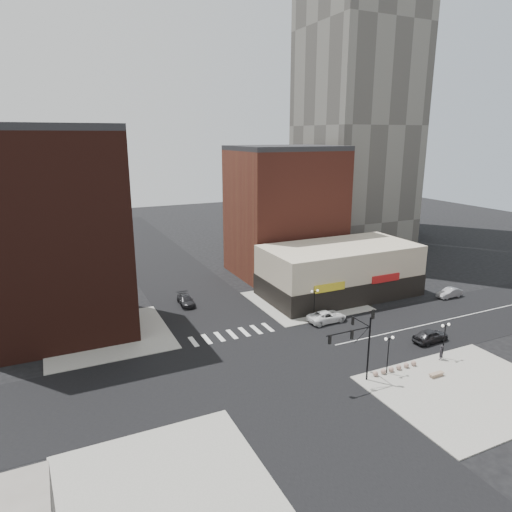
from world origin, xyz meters
TOP-DOWN VIEW (x-y plane):
  - ground at (0.00, 0.00)m, footprint 240.00×240.00m
  - road_ew at (0.00, 0.00)m, footprint 200.00×14.00m
  - road_ns at (0.00, 0.00)m, footprint 14.00×200.00m
  - sidewalk_nw at (-14.50, 14.50)m, footprint 15.00×15.00m
  - sidewalk_ne at (14.50, 14.50)m, footprint 15.00×15.00m
  - sidewalk_se at (16.00, -14.00)m, footprint 18.00×14.00m
  - sidewalk_sw at (-14.50, -14.50)m, footprint 15.00×15.00m
  - building_nw at (-19.00, 18.50)m, footprint 16.00×15.00m
  - building_ne_midrise at (19.00, 29.50)m, footprint 18.00×15.00m
  - tower_near at (40.00, 38.00)m, footprint 20.00×20.00m
  - tower_far at (60.00, 56.00)m, footprint 18.00×18.00m
  - building_ne_row at (21.00, 15.00)m, footprint 24.20×12.20m
  - traffic_signal at (7.24, -7.83)m, footprint 5.59×3.09m
  - street_lamp_se_a at (11.00, -8.00)m, footprint 1.22×0.32m
  - street_lamp_se_b at (19.00, -8.00)m, footprint 1.22×0.32m
  - street_lamp_ne at (12.00, 8.00)m, footprint 1.22×0.32m
  - bollard_row at (12.12, -8.00)m, footprint 5.81×0.56m
  - white_suv at (13.11, 6.50)m, footprint 5.59×2.70m
  - dark_sedan_east at (21.08, -4.14)m, footprint 4.82×2.14m
  - silver_sedan at (35.90, 6.50)m, footprint 4.42×1.69m
  - dark_sedan_north at (-2.34, 20.84)m, footprint 2.23×5.01m
  - pedestrian at (18.51, -8.20)m, footprint 0.73×0.60m
  - stone_bench at (15.22, -10.79)m, footprint 1.70×0.53m

SIDE VIEW (x-z plane):
  - ground at x=0.00m, z-range 0.00..0.00m
  - road_ew at x=0.00m, z-range 0.00..0.02m
  - road_ns at x=0.00m, z-range 0.00..0.02m
  - sidewalk_nw at x=-14.50m, z-range 0.00..0.12m
  - sidewalk_ne at x=14.50m, z-range 0.00..0.12m
  - sidewalk_se at x=16.00m, z-range 0.00..0.12m
  - sidewalk_sw at x=-14.50m, z-range 0.00..0.12m
  - stone_bench at x=15.22m, z-range 0.13..0.53m
  - bollard_row at x=12.12m, z-range 0.12..0.68m
  - dark_sedan_north at x=-2.34m, z-range 0.00..1.43m
  - silver_sedan at x=35.90m, z-range 0.00..1.44m
  - white_suv at x=13.11m, z-range 0.00..1.53m
  - dark_sedan_east at x=21.08m, z-range 0.00..1.61m
  - pedestrian at x=18.51m, z-range 0.12..1.84m
  - street_lamp_se_a at x=11.00m, z-range 1.21..5.37m
  - street_lamp_se_b at x=19.00m, z-range 1.21..5.37m
  - street_lamp_ne at x=12.00m, z-range 1.21..5.37m
  - building_ne_row at x=21.00m, z-range -0.70..7.30m
  - traffic_signal at x=7.24m, z-range 1.07..8.85m
  - building_ne_midrise at x=19.00m, z-range 0.00..22.00m
  - building_nw at x=-19.00m, z-range 0.00..25.00m
  - tower_far at x=60.00m, z-range 0.00..82.00m
  - tower_near at x=40.00m, z-range 0.00..90.00m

